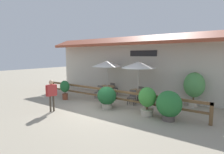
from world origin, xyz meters
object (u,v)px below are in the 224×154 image
object	(u,v)px
pedestrian	(51,91)
potted_plant_small_flowering	(65,88)
patio_umbrella_near	(107,64)
chair_middle_wallside	(142,92)
chair_near_wallside	(114,88)
chair_middle_streetside	(132,97)
dining_table_near	(107,88)
potted_plant_corner_fern	(169,105)
dining_table_middle	(138,93)
patio_umbrella_middle	(138,65)
potted_plant_broad_leaf	(194,86)
potted_plant_entrance_palm	(147,99)
chair_near_streetside	(99,91)
potted_plant_tall_tropical	(107,97)

from	to	relation	value
pedestrian	potted_plant_small_flowering	bearing A→B (deg)	54.35
patio_umbrella_near	chair_middle_wallside	bearing A→B (deg)	14.03
chair_near_wallside	chair_middle_streetside	distance (m)	3.01
dining_table_near	chair_middle_streetside	xyz separation A→B (m)	(2.44, -0.90, -0.11)
potted_plant_corner_fern	potted_plant_small_flowering	bearing A→B (deg)	-179.15
dining_table_middle	pedestrian	bearing A→B (deg)	-123.39
patio_umbrella_middle	potted_plant_broad_leaf	bearing A→B (deg)	16.01
potted_plant_broad_leaf	pedestrian	world-z (taller)	potted_plant_broad_leaf
chair_near_wallside	potted_plant_entrance_palm	world-z (taller)	potted_plant_entrance_palm
chair_near_wallside	dining_table_middle	size ratio (longest dim) A/B	0.80
chair_middle_wallside	potted_plant_small_flowering	size ratio (longest dim) A/B	0.68
patio_umbrella_middle	dining_table_middle	distance (m)	1.70
potted_plant_broad_leaf	dining_table_near	bearing A→B (deg)	-172.52
dining_table_near	chair_middle_wallside	world-z (taller)	chair_middle_wallside
dining_table_middle	potted_plant_small_flowering	distance (m)	4.70
dining_table_near	potted_plant_corner_fern	size ratio (longest dim) A/B	0.80
chair_near_streetside	pedestrian	world-z (taller)	pedestrian
chair_middle_streetside	potted_plant_entrance_palm	bearing A→B (deg)	-48.87
dining_table_middle	potted_plant_broad_leaf	size ratio (longest dim) A/B	0.55
potted_plant_entrance_palm	pedestrian	xyz separation A→B (m)	(-4.24, -2.22, 0.27)
potted_plant_entrance_palm	chair_near_wallside	bearing A→B (deg)	142.95
patio_umbrella_middle	chair_middle_wallside	world-z (taller)	patio_umbrella_middle
patio_umbrella_near	pedestrian	bearing A→B (deg)	-94.33
patio_umbrella_near	chair_middle_streetside	bearing A→B (deg)	-20.21
patio_umbrella_near	potted_plant_corner_fern	bearing A→B (deg)	-24.11
dining_table_near	pedestrian	size ratio (longest dim) A/B	0.65
chair_middle_streetside	potted_plant_entrance_palm	size ratio (longest dim) A/B	0.62
chair_middle_wallside	potted_plant_tall_tropical	bearing A→B (deg)	79.13
chair_near_streetside	potted_plant_corner_fern	bearing A→B (deg)	-22.78
chair_middle_wallside	pedestrian	distance (m)	5.69
dining_table_middle	patio_umbrella_near	bearing A→B (deg)	176.50
potted_plant_small_flowering	pedestrian	xyz separation A→B (m)	(1.40, -2.04, 0.28)
chair_near_streetside	chair_near_wallside	distance (m)	1.65
chair_near_streetside	chair_middle_wallside	world-z (taller)	same
dining_table_middle	chair_middle_wallside	world-z (taller)	chair_middle_wallside
chair_near_streetside	potted_plant_corner_fern	xyz separation A→B (m)	(5.01, -1.39, 0.23)
chair_near_wallside	dining_table_middle	world-z (taller)	chair_near_wallside
chair_near_wallside	chair_middle_streetside	world-z (taller)	same
chair_near_streetside	potted_plant_broad_leaf	bearing A→B (deg)	8.34
dining_table_near	pedestrian	xyz separation A→B (m)	(-0.33, -4.36, 0.46)
chair_near_streetside	potted_plant_tall_tropical	size ratio (longest dim) A/B	0.72
patio_umbrella_middle	dining_table_middle	size ratio (longest dim) A/B	2.38
patio_umbrella_near	dining_table_near	distance (m)	1.70
chair_near_wallside	chair_middle_wallside	bearing A→B (deg)	176.01
dining_table_near	chair_near_wallside	distance (m)	0.83
chair_middle_streetside	potted_plant_tall_tropical	world-z (taller)	potted_plant_tall_tropical
chair_middle_wallside	dining_table_middle	bearing A→B (deg)	96.58
potted_plant_corner_fern	potted_plant_entrance_palm	xyz separation A→B (m)	(-1.05, 0.08, 0.07)
chair_near_wallside	dining_table_middle	xyz separation A→B (m)	(2.47, -0.97, 0.11)
dining_table_middle	potted_plant_broad_leaf	bearing A→B (deg)	16.01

